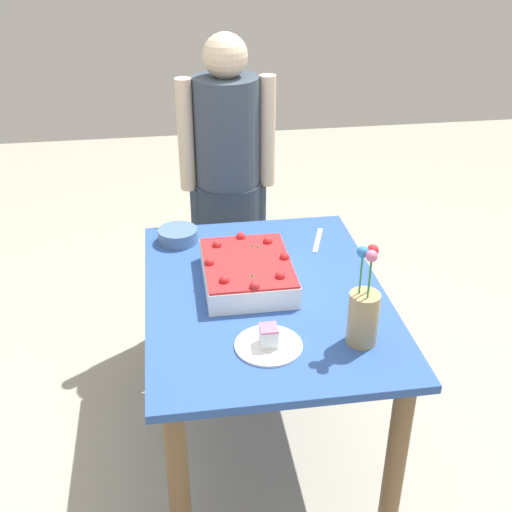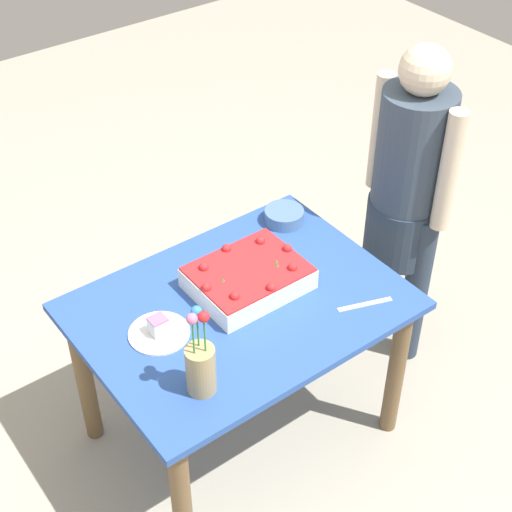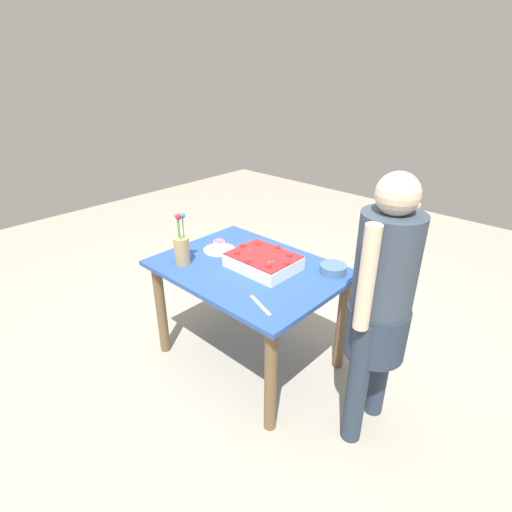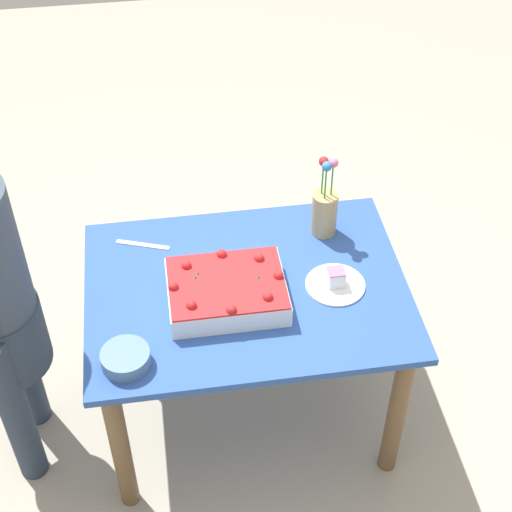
{
  "view_description": "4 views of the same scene",
  "coord_description": "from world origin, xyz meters",
  "px_view_note": "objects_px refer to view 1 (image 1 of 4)",
  "views": [
    {
      "loc": [
        1.95,
        -0.33,
        1.99
      ],
      "look_at": [
        -0.08,
        -0.02,
        0.84
      ],
      "focal_mm": 45.0,
      "sensor_mm": 36.0,
      "label": 1
    },
    {
      "loc": [
        1.22,
        1.73,
        2.7
      ],
      "look_at": [
        -0.12,
        -0.06,
        0.86
      ],
      "focal_mm": 55.0,
      "sensor_mm": 36.0,
      "label": 2
    },
    {
      "loc": [
        -1.58,
        1.63,
        1.91
      ],
      "look_at": [
        -0.04,
        -0.03,
        0.81
      ],
      "focal_mm": 28.0,
      "sensor_mm": 36.0,
      "label": 3
    },
    {
      "loc": [
        -0.27,
        -1.99,
        2.76
      ],
      "look_at": [
        0.04,
        0.04,
        0.84
      ],
      "focal_mm": 55.0,
      "sensor_mm": 36.0,
      "label": 4
    }
  ],
  "objects_px": {
    "sheet_cake": "(247,271)",
    "fruit_bowl": "(178,235)",
    "cake_knife": "(318,240)",
    "flower_vase": "(363,313)",
    "person_standing": "(228,172)",
    "serving_plate_with_slice": "(269,342)"
  },
  "relations": [
    {
      "from": "sheet_cake",
      "to": "cake_knife",
      "type": "height_order",
      "value": "sheet_cake"
    },
    {
      "from": "cake_knife",
      "to": "fruit_bowl",
      "type": "relative_size",
      "value": 1.29
    },
    {
      "from": "flower_vase",
      "to": "person_standing",
      "type": "relative_size",
      "value": 0.23
    },
    {
      "from": "sheet_cake",
      "to": "fruit_bowl",
      "type": "height_order",
      "value": "sheet_cake"
    },
    {
      "from": "cake_knife",
      "to": "fruit_bowl",
      "type": "xyz_separation_m",
      "value": [
        -0.08,
        -0.58,
        0.03
      ]
    },
    {
      "from": "flower_vase",
      "to": "sheet_cake",
      "type": "bearing_deg",
      "value": -143.25
    },
    {
      "from": "sheet_cake",
      "to": "serving_plate_with_slice",
      "type": "distance_m",
      "value": 0.4
    },
    {
      "from": "sheet_cake",
      "to": "fruit_bowl",
      "type": "bearing_deg",
      "value": -146.47
    },
    {
      "from": "flower_vase",
      "to": "fruit_bowl",
      "type": "xyz_separation_m",
      "value": [
        -0.78,
        -0.55,
        -0.08
      ]
    },
    {
      "from": "cake_knife",
      "to": "person_standing",
      "type": "height_order",
      "value": "person_standing"
    },
    {
      "from": "sheet_cake",
      "to": "cake_knife",
      "type": "relative_size",
      "value": 1.95
    },
    {
      "from": "serving_plate_with_slice",
      "to": "sheet_cake",
      "type": "bearing_deg",
      "value": -178.18
    },
    {
      "from": "sheet_cake",
      "to": "serving_plate_with_slice",
      "type": "relative_size",
      "value": 1.89
    },
    {
      "from": "person_standing",
      "to": "fruit_bowl",
      "type": "bearing_deg",
      "value": -30.47
    },
    {
      "from": "person_standing",
      "to": "cake_knife",
      "type": "bearing_deg",
      "value": 31.43
    },
    {
      "from": "sheet_cake",
      "to": "person_standing",
      "type": "height_order",
      "value": "person_standing"
    },
    {
      "from": "serving_plate_with_slice",
      "to": "cake_knife",
      "type": "distance_m",
      "value": 0.76
    },
    {
      "from": "sheet_cake",
      "to": "serving_plate_with_slice",
      "type": "xyz_separation_m",
      "value": [
        0.4,
        0.01,
        -0.03
      ]
    },
    {
      "from": "cake_knife",
      "to": "flower_vase",
      "type": "xyz_separation_m",
      "value": [
        0.7,
        -0.02,
        0.11
      ]
    },
    {
      "from": "fruit_bowl",
      "to": "person_standing",
      "type": "bearing_deg",
      "value": 149.53
    },
    {
      "from": "sheet_cake",
      "to": "flower_vase",
      "type": "distance_m",
      "value": 0.53
    },
    {
      "from": "fruit_bowl",
      "to": "person_standing",
      "type": "relative_size",
      "value": 0.11
    }
  ]
}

